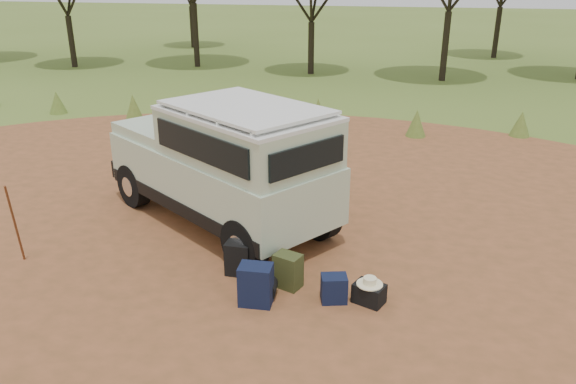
% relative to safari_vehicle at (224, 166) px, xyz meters
% --- Properties ---
extents(ground, '(140.00, 140.00, 0.00)m').
position_rel_safari_vehicle_xyz_m(ground, '(0.49, -1.36, -1.18)').
color(ground, '#556B26').
rests_on(ground, ground).
extents(dirt_clearing, '(23.00, 23.00, 0.01)m').
position_rel_safari_vehicle_xyz_m(dirt_clearing, '(0.49, -1.36, -1.18)').
color(dirt_clearing, brown).
rests_on(dirt_clearing, ground).
extents(grass_fringe, '(36.60, 1.60, 0.90)m').
position_rel_safari_vehicle_xyz_m(grass_fringe, '(0.61, 7.31, -0.78)').
color(grass_fringe, '#556B26').
rests_on(grass_fringe, ground).
extents(safari_vehicle, '(5.22, 4.45, 2.45)m').
position_rel_safari_vehicle_xyz_m(safari_vehicle, '(0.00, 0.00, 0.00)').
color(safari_vehicle, '#AFC3A7').
rests_on(safari_vehicle, ground).
extents(walking_staff, '(0.21, 0.34, 1.47)m').
position_rel_safari_vehicle_xyz_m(walking_staff, '(-2.81, -2.33, -0.45)').
color(walking_staff, brown).
rests_on(walking_staff, ground).
extents(backpack_black, '(0.41, 0.31, 0.56)m').
position_rel_safari_vehicle_xyz_m(backpack_black, '(0.83, -1.82, -0.90)').
color(backpack_black, black).
rests_on(backpack_black, ground).
extents(backpack_navy, '(0.50, 0.37, 0.63)m').
position_rel_safari_vehicle_xyz_m(backpack_navy, '(1.34, -2.60, -0.87)').
color(backpack_navy, '#101732').
rests_on(backpack_navy, ground).
extents(backpack_olive, '(0.48, 0.41, 0.56)m').
position_rel_safari_vehicle_xyz_m(backpack_olive, '(1.69, -2.04, -0.90)').
color(backpack_olive, '#3A421E').
rests_on(backpack_olive, ground).
extents(duffel_navy, '(0.44, 0.38, 0.42)m').
position_rel_safari_vehicle_xyz_m(duffel_navy, '(2.45, -2.28, -0.97)').
color(duffel_navy, '#101732').
rests_on(duffel_navy, ground).
extents(hard_case, '(0.52, 0.45, 0.31)m').
position_rel_safari_vehicle_xyz_m(hard_case, '(2.96, -2.21, -1.03)').
color(hard_case, black).
rests_on(hard_case, ground).
extents(stuff_sack, '(0.35, 0.35, 0.32)m').
position_rel_safari_vehicle_xyz_m(stuff_sack, '(1.44, -2.39, -1.02)').
color(stuff_sack, black).
rests_on(stuff_sack, ground).
extents(safari_hat, '(0.39, 0.39, 0.11)m').
position_rel_safari_vehicle_xyz_m(safari_hat, '(2.96, -2.21, -0.83)').
color(safari_hat, beige).
rests_on(safari_hat, hard_case).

